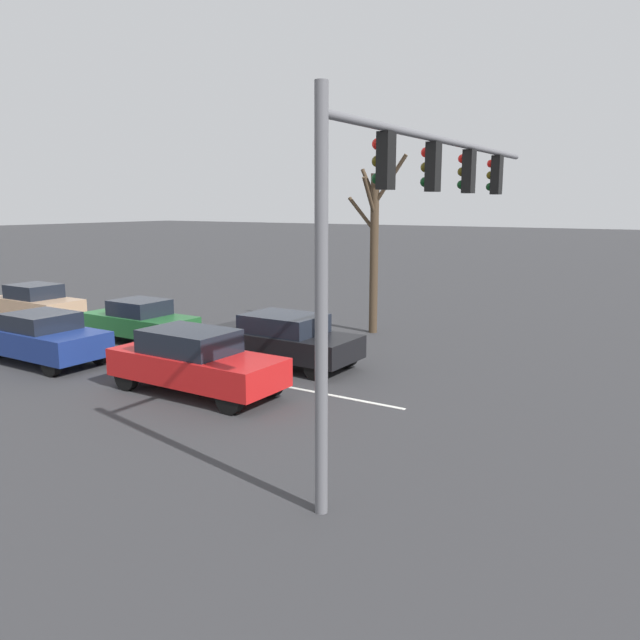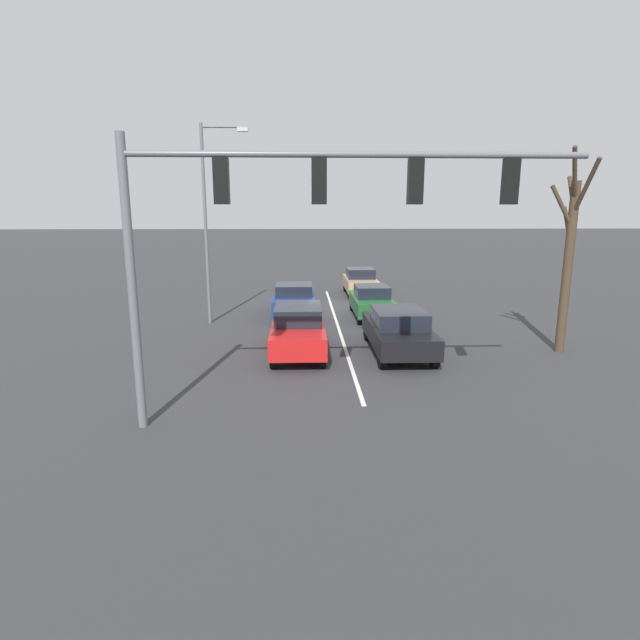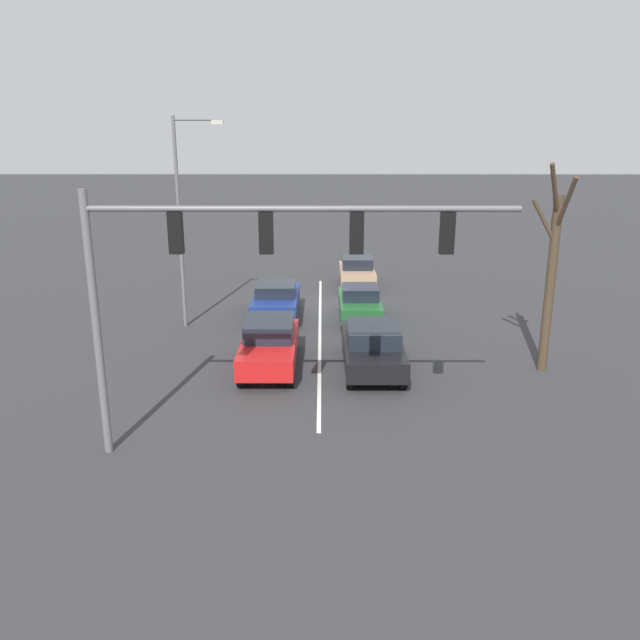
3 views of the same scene
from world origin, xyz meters
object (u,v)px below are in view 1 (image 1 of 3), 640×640
Objects in this scene: car_black_leftlane_front at (282,339)px; traffic_signal_gantry at (418,197)px; car_red_midlane_front at (195,361)px; car_tan_leftlane_third at (36,303)px; car_darkgreen_leftlane_second at (140,321)px; bare_tree_near at (374,240)px; car_navy_midlane_second at (40,337)px.

traffic_signal_gantry is (3.62, 5.87, 4.09)m from car_black_leftlane_front.
traffic_signal_gantry is (0.13, 6.07, 4.05)m from car_red_midlane_front.
car_black_leftlane_front is at bearing 89.34° from car_tan_leftlane_third.
car_darkgreen_leftlane_second is at bearing -106.49° from traffic_signal_gantry.
bare_tree_near is at bearing 179.54° from car_black_leftlane_front.
bare_tree_near is (-9.38, -5.83, -1.42)m from traffic_signal_gantry.
bare_tree_near reaches higher than car_tan_leftlane_third.
car_black_leftlane_front is 6.10m from car_darkgreen_leftlane_second.
car_darkgreen_leftlane_second is 0.43× the size of traffic_signal_gantry.
car_navy_midlane_second is (3.63, -0.29, 0.04)m from car_darkgreen_leftlane_second.
car_tan_leftlane_third is at bearing -91.99° from car_darkgreen_leftlane_second.
traffic_signal_gantry is at bearing 78.40° from car_tan_leftlane_third.
car_red_midlane_front reaches higher than car_navy_midlane_second.
car_darkgreen_leftlane_second is 6.38m from car_tan_leftlane_third.
bare_tree_near reaches higher than traffic_signal_gantry.
car_red_midlane_front reaches higher than car_black_leftlane_front.
car_navy_midlane_second is at bearing -88.02° from car_red_midlane_front.
car_red_midlane_front is 6.20m from car_navy_midlane_second.
car_red_midlane_front reaches higher than car_tan_leftlane_third.
car_darkgreen_leftlane_second is at bearing -120.05° from car_red_midlane_front.
car_tan_leftlane_third is at bearing -106.50° from car_red_midlane_front.
car_black_leftlane_front is 1.12× the size of car_darkgreen_leftlane_second.
car_black_leftlane_front is 1.01× the size of car_red_midlane_front.
car_red_midlane_front is 1.03× the size of car_navy_midlane_second.
car_black_leftlane_front is 12.48m from car_tan_leftlane_third.
car_black_leftlane_front is 3.50m from car_red_midlane_front.
car_darkgreen_leftlane_second is (-3.42, -5.91, -0.10)m from car_red_midlane_front.
traffic_signal_gantry is at bearing 88.79° from car_red_midlane_front.
traffic_signal_gantry reaches higher than car_tan_leftlane_third.
car_tan_leftlane_third is (-0.22, -6.38, 0.06)m from car_darkgreen_leftlane_second.
car_red_midlane_front is at bearing 73.50° from car_tan_leftlane_third.
car_tan_leftlane_third reaches higher than car_black_leftlane_front.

